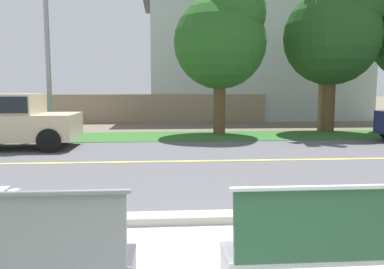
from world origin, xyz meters
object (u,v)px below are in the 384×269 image
object	(u,v)px
bench_left	(10,262)
streetlamp	(48,9)
shade_tree_far_left	(223,36)
bench_right	(340,251)
shade_tree_left	(336,30)

from	to	relation	value
bench_left	streetlamp	xyz separation A→B (m)	(-2.61, 10.74, 3.83)
streetlamp	shade_tree_far_left	xyz separation A→B (m)	(5.91, 0.67, -0.72)
bench_left	streetlamp	size ratio (longest dim) A/B	0.23
bench_left	bench_right	distance (m)	2.45
streetlamp	shade_tree_left	xyz separation A→B (m)	(10.28, 1.19, -0.40)
bench_left	bench_right	world-z (taller)	same
bench_right	shade_tree_far_left	size ratio (longest dim) A/B	0.32
bench_right	shade_tree_far_left	world-z (taller)	shade_tree_far_left
shade_tree_far_left	shade_tree_left	xyz separation A→B (m)	(4.37, 0.51, 0.31)
bench_right	shade_tree_far_left	bearing A→B (deg)	85.75
shade_tree_far_left	shade_tree_left	bearing A→B (deg)	6.69
bench_left	streetlamp	bearing A→B (deg)	103.66
shade_tree_far_left	streetlamp	bearing A→B (deg)	-173.48
shade_tree_left	bench_right	bearing A→B (deg)	-113.62
bench_left	streetlamp	distance (m)	11.69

